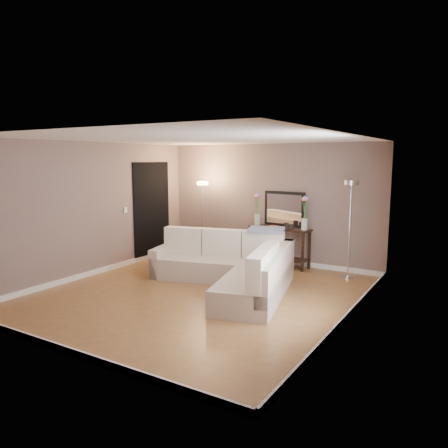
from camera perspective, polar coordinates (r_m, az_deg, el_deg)
The scene contains 23 objects.
floor at distance 7.54m, azimuth -3.20°, elevation -9.11°, with size 5.00×5.50×0.01m, color #956436.
ceiling at distance 7.19m, azimuth -3.38°, elevation 11.12°, with size 5.00×5.50×0.01m, color white.
wall_back at distance 9.64m, azimuth 6.07°, elevation 2.66°, with size 5.00×0.02×2.60m, color #7B655F.
wall_front at distance 5.25m, azimuth -20.65°, elevation -2.77°, with size 5.00×0.02×2.60m, color #7B655F.
wall_left at distance 8.91m, azimuth -16.71°, elevation 1.86°, with size 0.02×5.50×2.60m, color #7B655F.
wall_right at distance 6.20m, azimuth 16.21°, elevation -0.90°, with size 0.02×5.50×2.60m, color #7B655F.
baseboard_back at distance 9.82m, azimuth 5.89°, elevation -4.63°, with size 5.00×0.03×0.10m, color white.
baseboard_front at distance 5.63m, azimuth -19.75°, elevation -15.30°, with size 5.00×0.03×0.10m, color white.
baseboard_left at distance 9.11m, azimuth -16.27°, elevation -5.97°, with size 0.03×5.50×0.10m, color white.
baseboard_right at distance 6.52m, azimuth 15.53°, elevation -11.79°, with size 0.03×5.50×0.10m, color white.
doorway at distance 10.12m, azimuth -9.40°, elevation 1.73°, with size 0.02×1.20×2.20m, color black.
switch_plate at distance 9.48m, azimuth -12.76°, elevation 1.79°, with size 0.02×0.08×0.12m, color white.
sectional_sofa at distance 7.87m, azimuth 1.22°, elevation -5.71°, with size 3.16×2.66×0.92m.
throw_blanket at distance 8.26m, azimuth 5.56°, elevation -0.75°, with size 0.66×0.38×0.05m, color gray.
console_table at distance 9.44m, azimuth 6.82°, elevation -2.56°, with size 1.40×0.52×0.84m.
leaning_mirror at distance 9.43m, azimuth 7.88°, elevation 1.95°, with size 0.96×0.15×0.75m.
table_decor at distance 9.30m, azimuth 7.16°, elevation -0.33°, with size 0.58×0.16×0.14m.
flower_vase_left at distance 9.60m, azimuth 4.36°, elevation 1.61°, with size 0.16×0.14×0.72m.
flower_vase_right at distance 9.02m, azimuth 10.48°, elevation 1.05°, with size 0.16×0.14×0.72m.
floor_lamp_lit at distance 9.94m, azimuth -2.78°, elevation 2.57°, with size 0.28×0.28×1.77m.
floor_lamp_unlit at distance 8.57m, azimuth 16.18°, elevation 1.81°, with size 0.32×0.32×1.88m.
charcoal_rug at distance 9.90m, azimuth -4.12°, elevation -4.75°, with size 1.15×0.86×0.02m, color black.
black_bag at distance 9.87m, azimuth -5.38°, elevation -3.92°, with size 0.33×0.23×0.21m, color black.
Camera 1 is at (4.08, -5.91, 2.28)m, focal length 35.00 mm.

